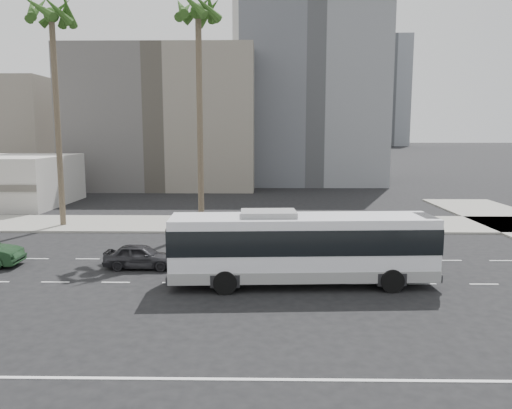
{
  "coord_description": "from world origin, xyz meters",
  "views": [
    {
      "loc": [
        1.28,
        -23.24,
        7.3
      ],
      "look_at": [
        0.84,
        4.0,
        3.32
      ],
      "focal_mm": 34.51,
      "sensor_mm": 36.0,
      "label": 1
    }
  ],
  "objects_px": {
    "city_bus": "(302,246)",
    "palm_mid": "(52,20)",
    "palm_near": "(198,17)",
    "car_a": "(140,256)"
  },
  "relations": [
    {
      "from": "city_bus",
      "to": "palm_mid",
      "type": "xyz_separation_m",
      "value": [
        -17.63,
        14.62,
        13.69
      ]
    },
    {
      "from": "city_bus",
      "to": "palm_mid",
      "type": "height_order",
      "value": "palm_mid"
    },
    {
      "from": "city_bus",
      "to": "palm_mid",
      "type": "relative_size",
      "value": 0.74
    },
    {
      "from": "palm_near",
      "to": "car_a",
      "type": "bearing_deg",
      "value": -101.34
    },
    {
      "from": "car_a",
      "to": "palm_mid",
      "type": "relative_size",
      "value": 0.23
    },
    {
      "from": "city_bus",
      "to": "palm_mid",
      "type": "bearing_deg",
      "value": 137.36
    },
    {
      "from": "palm_near",
      "to": "palm_mid",
      "type": "distance_m",
      "value": 11.26
    },
    {
      "from": "city_bus",
      "to": "palm_mid",
      "type": "distance_m",
      "value": 26.69
    },
    {
      "from": "car_a",
      "to": "palm_near",
      "type": "xyz_separation_m",
      "value": [
        2.04,
        10.17,
        14.73
      ]
    },
    {
      "from": "car_a",
      "to": "palm_mid",
      "type": "height_order",
      "value": "palm_mid"
    }
  ]
}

